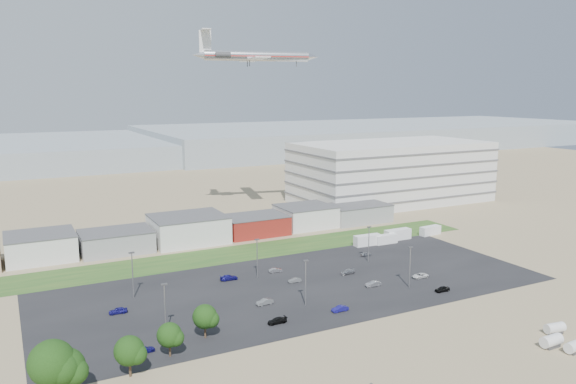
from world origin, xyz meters
TOP-DOWN VIEW (x-y plane):
  - ground at (0.00, 0.00)m, footprint 700.00×700.00m
  - parking_lot at (5.00, 20.00)m, footprint 120.00×50.00m
  - grass_strip at (0.00, 52.00)m, footprint 160.00×16.00m
  - hills_backdrop at (40.00, 315.00)m, footprint 700.00×200.00m
  - building_row at (-17.00, 71.00)m, footprint 170.00×20.00m
  - parking_garage at (90.00, 95.00)m, footprint 80.00×40.00m
  - storage_tank_nw at (30.75, -29.99)m, footprint 4.24×2.17m
  - storage_tank_ne at (36.35, -26.37)m, footprint 4.13×2.46m
  - storage_tank_sw at (32.62, -33.29)m, footprint 4.07×2.31m
  - box_trailer_a at (40.90, 42.07)m, footprint 8.61×3.06m
  - box_trailer_b at (46.98, 41.12)m, footprint 7.45×2.49m
  - box_trailer_c at (53.23, 43.21)m, footprint 8.79×2.81m
  - box_trailer_d at (66.39, 43.12)m, footprint 7.77×3.08m
  - tree_far_left at (-51.51, -8.28)m, footprint 7.39×7.39m
  - tree_left at (-49.62, -8.40)m, footprint 6.11×6.11m
  - tree_mid at (-39.78, -5.74)m, footprint 5.27×5.27m
  - tree_right at (-32.06, -1.76)m, footprint 4.70×4.70m
  - tree_near at (-24.07, 2.63)m, footprint 4.97×4.97m
  - lightpole_front_l at (-30.29, 7.47)m, footprint 1.20×0.50m
  - lightpole_front_m at (0.70, 8.24)m, footprint 1.20×0.50m
  - lightpole_front_r at (28.20, 6.96)m, footprint 1.17×0.49m
  - lightpole_back_l at (-31.62, 29.89)m, footprint 1.26×0.52m
  - lightpole_back_m at (-1.04, 29.97)m, footprint 1.17×0.49m
  - lightpole_back_r at (31.49, 28.26)m, footprint 1.16×0.48m
  - airliner at (27.02, 91.54)m, footprint 50.86×39.97m
  - parked_car_0 at (35.05, 11.12)m, footprint 4.28×2.19m
  - parked_car_1 at (20.92, 11.32)m, footprint 3.98×1.67m
  - parked_car_2 at (33.18, 1.11)m, footprint 3.71×1.59m
  - parked_car_3 at (-9.04, 2.40)m, footprint 4.05×1.65m
  - parked_car_4 at (-7.00, 12.69)m, footprint 4.00×1.67m
  - parked_car_5 at (-36.52, 22.26)m, footprint 3.90×1.80m
  - parked_car_6 at (-8.06, 31.46)m, footprint 4.52×1.95m
  - parked_car_7 at (5.61, 22.51)m, footprint 3.34×1.32m
  - parked_car_8 at (33.94, 32.97)m, footprint 3.29×1.37m
  - parked_car_10 at (-35.77, 1.73)m, footprint 4.02×2.04m
  - parked_car_11 at (4.85, 31.49)m, footprint 3.63×1.66m
  - parked_car_12 at (20.58, 21.99)m, footprint 4.15×1.90m
  - parked_car_13 at (5.57, 1.91)m, footprint 3.75×1.36m

SIDE VIEW (x-z plane):
  - ground at x=0.00m, z-range 0.00..0.00m
  - parking_lot at x=5.00m, z-range 0.00..0.01m
  - grass_strip at x=0.00m, z-range 0.00..0.02m
  - parked_car_7 at x=5.61m, z-range 0.00..1.08m
  - parked_car_8 at x=33.94m, z-range 0.00..1.11m
  - parked_car_10 at x=-35.77m, z-range 0.00..1.12m
  - parked_car_11 at x=4.85m, z-range 0.00..1.15m
  - parked_car_0 at x=35.05m, z-range 0.00..1.16m
  - parked_car_3 at x=-9.04m, z-range 0.00..1.17m
  - parked_car_12 at x=20.58m, z-range 0.00..1.18m
  - parked_car_13 at x=5.57m, z-range 0.00..1.23m
  - parked_car_2 at x=33.18m, z-range 0.00..1.25m
  - parked_car_1 at x=20.92m, z-range 0.00..1.28m
  - parked_car_4 at x=-7.00m, z-range 0.00..1.29m
  - parked_car_5 at x=-36.52m, z-range 0.00..1.30m
  - parked_car_6 at x=-8.06m, z-range 0.00..1.30m
  - storage_tank_ne at x=36.35m, z-range 0.00..2.34m
  - storage_tank_sw at x=32.62m, z-range 0.00..2.34m
  - storage_tank_nw at x=30.75m, z-range 0.00..2.53m
  - box_trailer_b at x=46.98m, z-range 0.00..2.78m
  - box_trailer_d at x=66.39m, z-range 0.00..2.84m
  - box_trailer_a at x=40.90m, z-range 0.00..3.18m
  - box_trailer_c at x=53.23m, z-range 0.00..3.29m
  - tree_right at x=-32.06m, z-range 0.00..7.05m
  - tree_near at x=-24.07m, z-range 0.00..7.45m
  - tree_mid at x=-39.78m, z-range 0.00..7.91m
  - building_row at x=-17.00m, z-range 0.00..8.00m
  - hills_backdrop at x=40.00m, z-range 0.00..9.00m
  - tree_left at x=-49.62m, z-range 0.00..9.16m
  - lightpole_back_r at x=31.49m, z-range 0.00..9.85m
  - lightpole_back_m at x=-1.04m, z-range 0.00..9.93m
  - lightpole_front_r at x=28.20m, z-range 0.00..9.95m
  - lightpole_front_l at x=-30.29m, z-range 0.00..10.20m
  - lightpole_front_m at x=0.70m, z-range 0.00..10.22m
  - lightpole_back_l at x=-31.62m, z-range 0.00..10.71m
  - tree_far_left at x=-51.51m, z-range 0.00..11.08m
  - parking_garage at x=90.00m, z-range 0.00..25.00m
  - airliner at x=27.02m, z-range 51.54..64.90m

